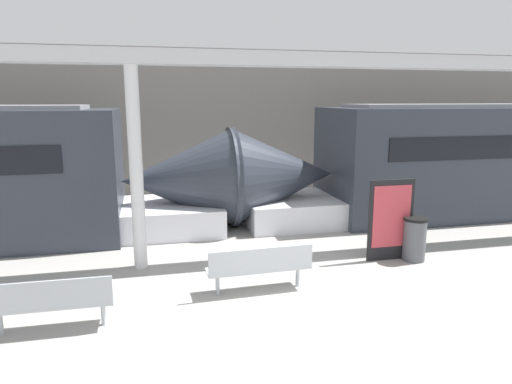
% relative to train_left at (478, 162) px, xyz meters
% --- Properties ---
extents(ground_plane, '(60.00, 60.00, 0.00)m').
position_rel_train_left_xyz_m(ground_plane, '(-7.33, -5.43, -1.50)').
color(ground_plane, '#9E9B96').
extents(station_wall, '(56.00, 0.20, 5.00)m').
position_rel_train_left_xyz_m(station_wall, '(-7.33, 4.07, 1.00)').
color(station_wall, gray).
rests_on(station_wall, ground_plane).
extents(train_left, '(14.93, 2.93, 3.20)m').
position_rel_train_left_xyz_m(train_left, '(0.00, 0.00, 0.00)').
color(train_left, '#2D333D').
rests_on(train_left, ground_plane).
extents(bench_near, '(1.85, 0.50, 0.85)m').
position_rel_train_left_xyz_m(bench_near, '(-7.77, -4.38, -1.00)').
color(bench_near, '#ADB2B7').
rests_on(bench_near, ground_plane).
extents(bench_far, '(1.77, 0.46, 0.85)m').
position_rel_train_left_xyz_m(bench_far, '(-11.04, -5.08, -1.00)').
color(bench_far, '#ADB2B7').
rests_on(bench_far, ground_plane).
extents(trash_bin, '(0.49, 0.49, 0.92)m').
position_rel_train_left_xyz_m(trash_bin, '(-4.23, -3.52, -1.03)').
color(trash_bin, '#4C4F54').
rests_on(trash_bin, ground_plane).
extents(poster_board, '(0.99, 0.07, 1.72)m').
position_rel_train_left_xyz_m(poster_board, '(-4.71, -3.36, -0.63)').
color(poster_board, black).
rests_on(poster_board, ground_plane).
extents(support_column_near, '(0.26, 0.26, 3.97)m').
position_rel_train_left_xyz_m(support_column_near, '(-9.82, -2.66, 0.49)').
color(support_column_near, silver).
rests_on(support_column_near, ground_plane).
extents(canopy_beam, '(28.00, 0.60, 0.28)m').
position_rel_train_left_xyz_m(canopy_beam, '(-9.82, -2.66, 2.61)').
color(canopy_beam, '#B7B7BC').
rests_on(canopy_beam, support_column_near).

